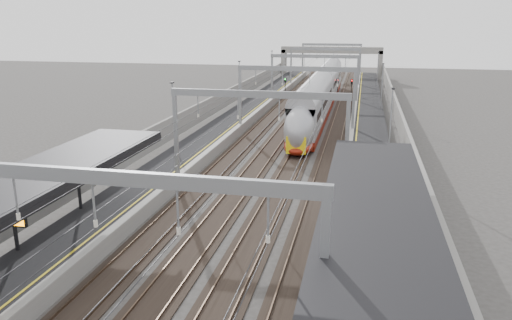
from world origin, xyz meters
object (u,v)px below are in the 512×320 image
at_px(overbridge, 331,54).
at_px(bench, 404,292).
at_px(signal_green, 285,84).
at_px(train, 320,97).

distance_m(overbridge, bench, 93.74).
bearing_deg(overbridge, signal_green, -99.26).
distance_m(train, bench, 50.05).
xyz_separation_m(overbridge, train, (1.50, -43.77, -3.07)).
bearing_deg(bench, overbridge, 95.69).
distance_m(train, signal_green, 13.63).
bearing_deg(bench, signal_green, 103.30).
bearing_deg(signal_green, train, -60.55).
bearing_deg(train, bench, -81.04).
relative_size(train, bench, 26.67).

